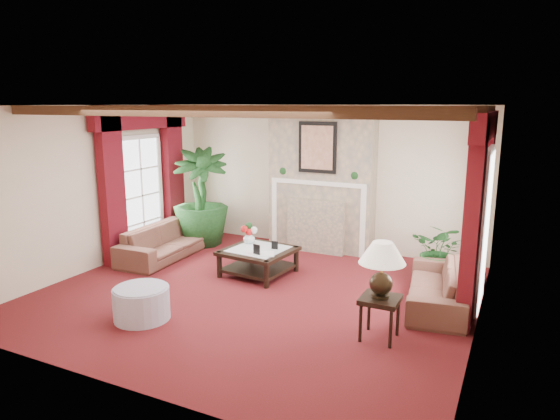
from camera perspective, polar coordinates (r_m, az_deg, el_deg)
The scene contains 23 objects.
floor at distance 7.42m, azimuth -2.72°, elevation -9.49°, with size 6.00×6.00×0.00m, color #49100D.
ceiling at distance 6.90m, azimuth -2.95°, elevation 11.85°, with size 6.00×6.00×0.00m, color white.
back_wall at distance 9.50m, azimuth 5.19°, elevation 3.72°, with size 6.00×0.02×2.70m, color beige.
left_wall at distance 8.86m, azimuth -20.12°, elevation 2.41°, with size 0.02×5.50×2.70m, color beige.
right_wall at distance 6.21m, azimuth 22.25°, elevation -1.66°, with size 0.02×5.50×2.70m, color beige.
ceiling_beams at distance 6.90m, azimuth -2.94°, elevation 11.35°, with size 6.00×3.00×0.12m, color #341D10, non-canonical shape.
fireplace at distance 9.21m, azimuth 4.90°, elevation 11.89°, with size 2.00×0.52×2.70m, color tan, non-canonical shape.
french_door_left at distance 9.47m, azimuth -15.97°, elevation 8.03°, with size 0.10×1.10×2.16m, color white, non-canonical shape.
french_door_right at distance 7.08m, azimuth 23.11°, elevation 6.29°, with size 0.10×1.10×2.16m, color white, non-canonical shape.
curtains_left at distance 9.38m, azimuth -15.61°, elevation 10.58°, with size 0.20×2.40×2.55m, color #4C0A16, non-canonical shape.
curtains_right at distance 7.06m, azimuth 22.49°, elevation 9.75°, with size 0.20×2.40×2.55m, color #4C0A16, non-canonical shape.
sofa_left at distance 9.21m, azimuth -12.97°, elevation -2.93°, with size 0.67×2.01×0.78m, color #3D101F.
sofa_right at distance 7.24m, azimuth 17.56°, elevation -7.54°, with size 0.82×1.94×0.73m, color #3D101F.
potted_palm at distance 9.88m, azimuth -8.99°, elevation -0.90°, with size 1.96×2.15×1.06m, color black.
small_plant at distance 8.26m, azimuth 17.84°, elevation -5.17°, with size 0.98×1.06×0.72m, color black.
coffee_table at distance 8.14m, azimuth -2.48°, elevation -5.92°, with size 1.03×1.03×0.42m, color black, non-canonical shape.
side_table at distance 6.11m, azimuth 11.30°, elevation -12.00°, with size 0.44×0.44×0.52m, color black, non-canonical shape.
ottoman at distance 6.76m, azimuth -15.54°, elevation -10.26°, with size 0.72×0.72×0.42m, color #A69DB2.
table_lamp at distance 5.89m, azimuth 11.54°, elevation -6.64°, with size 0.54×0.54×0.69m, color black, non-canonical shape.
flower_vase at distance 8.38m, azimuth -3.56°, elevation -3.19°, with size 0.23×0.24×0.20m, color silver.
book at distance 7.73m, azimuth -2.24°, elevation -4.17°, with size 0.20×0.12×0.29m, color black.
photo_frame_a at distance 7.76m, azimuth -2.69°, elevation -4.55°, with size 0.13×0.02×0.17m, color black, non-canonical shape.
photo_frame_b at distance 8.03m, azimuth -0.61°, elevation -4.08°, with size 0.11×0.02×0.14m, color black, non-canonical shape.
Camera 1 is at (3.33, -6.04, 2.73)m, focal length 32.00 mm.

